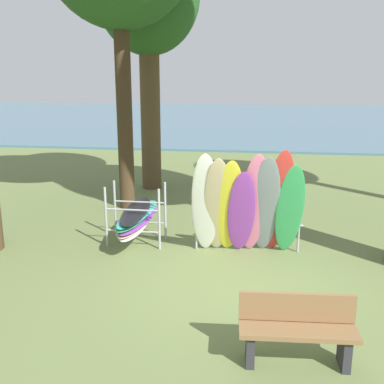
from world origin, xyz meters
name	(u,v)px	position (x,y,z in m)	size (l,w,h in m)	color
ground_plane	(231,279)	(0.00, 0.00, 0.00)	(80.00, 80.00, 0.00)	olive
lake_water	(254,118)	(0.00, 31.47, 0.05)	(80.00, 36.00, 0.10)	#477084
leaning_board_pile	(247,207)	(0.22, 1.04, 1.00)	(2.19, 1.16, 2.17)	white
board_storage_rack	(136,217)	(-2.07, 1.49, 0.55)	(1.15, 2.13, 1.25)	#9EA0A5
park_bench	(297,328)	(0.92, -2.23, 0.45)	(1.42, 0.50, 0.85)	#2D2D33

